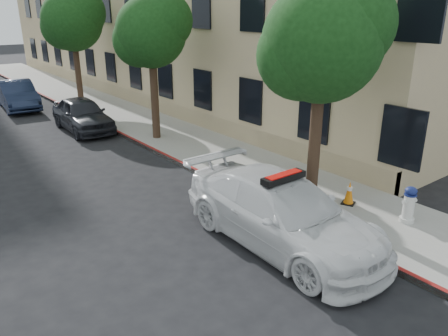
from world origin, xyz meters
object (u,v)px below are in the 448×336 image
Objects in this scene: police_car at (282,212)px; parked_car_far at (17,95)px; fire_hydrant at (409,205)px; traffic_cone at (349,193)px; parked_car_mid at (82,114)px.

police_car is 18.28m from parked_car_far.
traffic_cone is (-0.26, 1.50, -0.13)m from fire_hydrant.
traffic_cone is at bearing 116.34° from fire_hydrant.
police_car reaches higher than parked_car_mid.
fire_hydrant is (2.81, -13.38, -0.11)m from parked_car_mid.
parked_car_mid is at bearing 102.14° from traffic_cone.
police_car is 3.21m from fire_hydrant.
parked_car_far is at bearing 101.29° from traffic_cone.
traffic_cone is at bearing -74.15° from parked_car_far.
fire_hydrant is 1.44× the size of traffic_cone.
parked_car_mid is (0.10, 12.03, -0.06)m from police_car.
parked_car_far reaches higher than fire_hydrant.
parked_car_far is 19.98m from fire_hydrant.
parked_car_far reaches higher than traffic_cone.
traffic_cone is (2.65, 0.16, -0.30)m from police_car.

